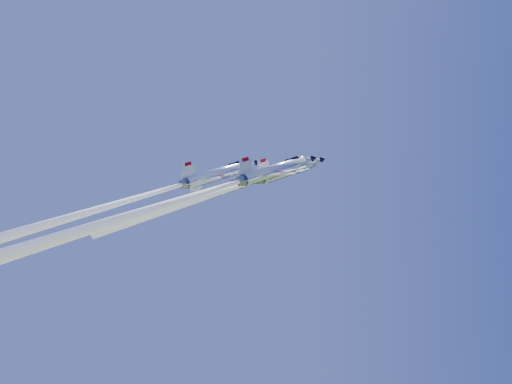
{
  "coord_description": "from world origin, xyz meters",
  "views": [
    {
      "loc": [
        -2.02,
        -95.65,
        64.08
      ],
      "look_at": [
        0.0,
        0.0,
        86.24
      ],
      "focal_mm": 40.0,
      "sensor_mm": 36.0,
      "label": 1
    }
  ],
  "objects_px": {
    "jet_left": "(129,219)",
    "jet_slot": "(119,203)",
    "jet_right": "(188,197)",
    "jet_lead": "(232,188)"
  },
  "relations": [
    {
      "from": "jet_left",
      "to": "jet_slot",
      "type": "height_order",
      "value": "jet_slot"
    },
    {
      "from": "jet_left",
      "to": "jet_right",
      "type": "xyz_separation_m",
      "value": [
        10.49,
        -9.74,
        1.46
      ]
    },
    {
      "from": "jet_right",
      "to": "jet_left",
      "type": "bearing_deg",
      "value": -168.99
    },
    {
      "from": "jet_left",
      "to": "jet_right",
      "type": "height_order",
      "value": "jet_left"
    },
    {
      "from": "jet_lead",
      "to": "jet_left",
      "type": "relative_size",
      "value": 0.75
    },
    {
      "from": "jet_right",
      "to": "jet_lead",
      "type": "bearing_deg",
      "value": 112.1
    },
    {
      "from": "jet_lead",
      "to": "jet_left",
      "type": "distance_m",
      "value": 17.49
    },
    {
      "from": "jet_left",
      "to": "jet_right",
      "type": "relative_size",
      "value": 1.07
    },
    {
      "from": "jet_lead",
      "to": "jet_left",
      "type": "xyz_separation_m",
      "value": [
        -16.68,
        -0.24,
        -5.26
      ]
    },
    {
      "from": "jet_lead",
      "to": "jet_right",
      "type": "bearing_deg",
      "value": -67.9
    }
  ]
}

